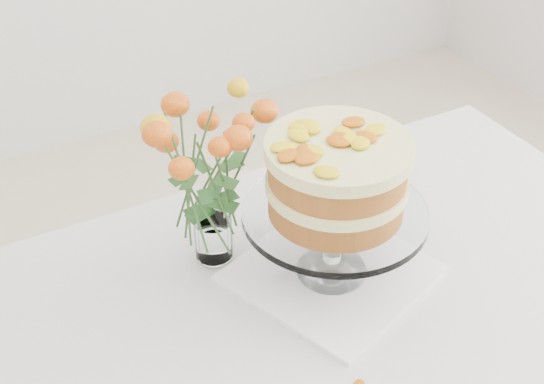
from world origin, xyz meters
The scene contains 4 objects.
table centered at (0.00, 0.00, 0.67)m, with size 1.43×0.93×0.76m.
napkin centered at (0.08, 0.09, 0.76)m, with size 0.30×0.30×0.01m, color white.
cake_stand centered at (0.08, 0.09, 0.96)m, with size 0.32×0.32×0.28m.
rose_vase centered at (-0.09, 0.24, 0.96)m, with size 0.24×0.24×0.34m.
Camera 1 is at (-0.50, -0.75, 1.68)m, focal length 50.00 mm.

